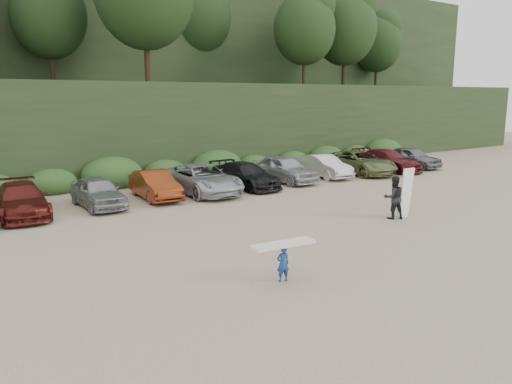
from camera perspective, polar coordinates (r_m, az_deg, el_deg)
ground at (r=18.51m, az=6.00°, el=-5.32°), size 120.00×120.00×0.00m
hillside_backdrop at (r=51.01m, az=-22.60°, el=16.96°), size 90.00×41.50×28.00m
parked_cars at (r=27.12m, az=-5.17°, el=1.54°), size 36.75×5.72×1.63m
child_surfer at (r=14.10m, az=3.11°, el=-7.22°), size 1.93×0.71×1.14m
adult_surfer at (r=21.98m, az=15.57°, el=-0.56°), size 1.37×0.98×2.16m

